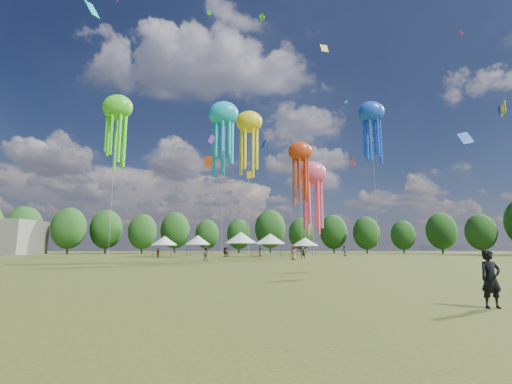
{
  "coord_description": "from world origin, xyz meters",
  "views": [
    {
      "loc": [
        0.09,
        -13.0,
        1.65
      ],
      "look_at": [
        0.19,
        15.0,
        6.0
      ],
      "focal_mm": 25.07,
      "sensor_mm": 36.0,
      "label": 1
    }
  ],
  "objects": [
    {
      "name": "small_kites",
      "position": [
        2.46,
        42.54,
        30.04
      ],
      "size": [
        72.56,
        57.42,
        41.32
      ],
      "color": "yellow",
      "rests_on": "ground"
    },
    {
      "name": "festival_tents",
      "position": [
        -3.35,
        55.44,
        3.12
      ],
      "size": [
        32.9,
        12.46,
        4.41
      ],
      "color": "#47474C",
      "rests_on": "ground"
    },
    {
      "name": "observer_main",
      "position": [
        6.62,
        -2.9,
        0.79
      ],
      "size": [
        0.6,
        0.42,
        1.58
      ],
      "primitive_type": "imported",
      "rotation": [
        0.0,
        0.0,
        0.06
      ],
      "color": "black",
      "rests_on": "ground"
    },
    {
      "name": "spectators_far",
      "position": [
        3.67,
        46.23,
        0.9
      ],
      "size": [
        32.79,
        20.21,
        1.92
      ],
      "color": "gray",
      "rests_on": "ground"
    },
    {
      "name": "spectator_near",
      "position": [
        -6.0,
        31.57,
        0.78
      ],
      "size": [
        0.78,
        0.62,
        1.55
      ],
      "primitive_type": "imported",
      "rotation": [
        0.0,
        0.0,
        3.19
      ],
      "color": "gray",
      "rests_on": "ground"
    },
    {
      "name": "ground",
      "position": [
        0.0,
        0.0,
        0.0
      ],
      "size": [
        300.0,
        300.0,
        0.0
      ],
      "primitive_type": "plane",
      "color": "#384416",
      "rests_on": "ground"
    },
    {
      "name": "treeline",
      "position": [
        -3.87,
        62.51,
        6.54
      ],
      "size": [
        201.57,
        95.24,
        13.43
      ],
      "color": "#38281C",
      "rests_on": "ground"
    },
    {
      "name": "show_kites",
      "position": [
        2.39,
        41.68,
        19.19
      ],
      "size": [
        46.99,
        24.17,
        29.32
      ],
      "color": "yellow",
      "rests_on": "ground"
    }
  ]
}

